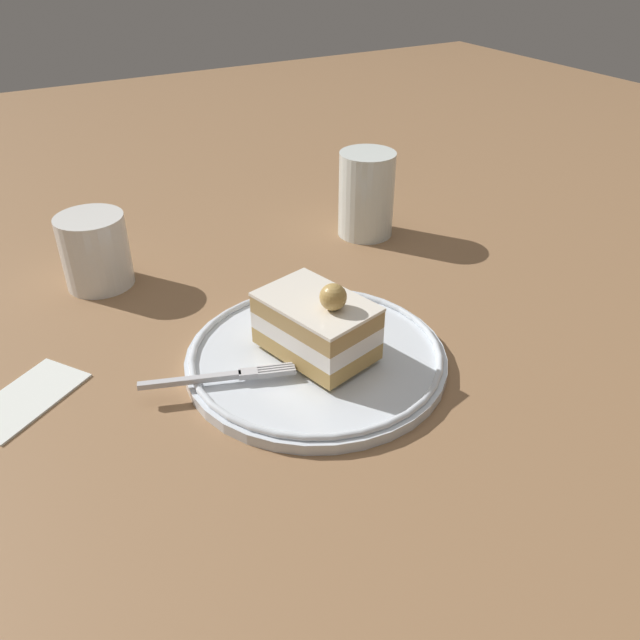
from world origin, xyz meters
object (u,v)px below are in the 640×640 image
object	(u,v)px
folded_napkin	(26,398)
drink_glass_far	(96,255)
dessert_plate	(320,355)
fork	(223,376)
cake_slice	(317,324)
drink_glass_near	(366,199)

from	to	relation	value
folded_napkin	drink_glass_far	bearing A→B (deg)	148.18
drink_glass_far	folded_napkin	xyz separation A→B (m)	(0.17, -0.10, -0.03)
dessert_plate	fork	distance (m)	0.09
cake_slice	fork	bearing A→B (deg)	-91.86
fork	drink_glass_far	distance (m)	0.25
dessert_plate	drink_glass_near	distance (m)	0.28
fork	drink_glass_far	bearing A→B (deg)	-169.79
dessert_plate	drink_glass_far	size ratio (longest dim) A/B	2.96
fork	drink_glass_near	bearing A→B (deg)	126.73
fork	folded_napkin	world-z (taller)	fork
folded_napkin	cake_slice	bearing A→B (deg)	71.96
fork	drink_glass_near	size ratio (longest dim) A/B	1.21
cake_slice	fork	xyz separation A→B (m)	(-0.00, -0.09, -0.02)
fork	dessert_plate	bearing A→B (deg)	88.85
drink_glass_near	folded_napkin	distance (m)	0.45
folded_napkin	dessert_plate	bearing A→B (deg)	72.42
fork	drink_glass_far	xyz separation A→B (m)	(-0.24, -0.04, 0.02)
cake_slice	drink_glass_near	world-z (taller)	drink_glass_near
cake_slice	fork	world-z (taller)	cake_slice
drink_glass_far	folded_napkin	distance (m)	0.20
fork	drink_glass_near	world-z (taller)	drink_glass_near
cake_slice	drink_glass_far	distance (m)	0.28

